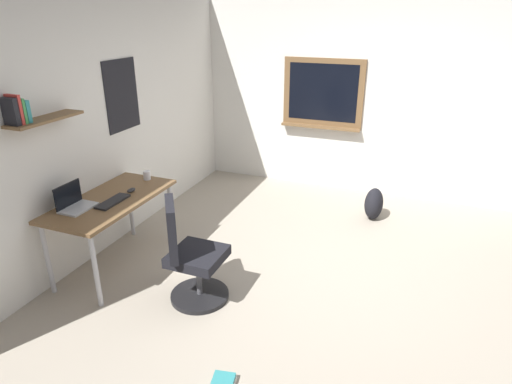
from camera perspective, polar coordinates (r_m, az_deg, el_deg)
name	(u,v)px	position (r m, az deg, el deg)	size (l,w,h in m)	color
ground_plane	(330,281)	(4.31, 9.56, -11.39)	(5.20, 5.20, 0.00)	#9E9384
wall_back	(102,124)	(4.81, -19.37, 8.33)	(5.00, 0.30, 2.60)	silver
wall_right	(376,99)	(6.11, 15.29, 11.62)	(0.22, 5.00, 2.60)	silver
desk	(111,206)	(4.41, -18.29, -1.73)	(1.31, 0.65, 0.73)	brown
office_chair	(190,259)	(3.85, -8.54, -8.57)	(0.56, 0.57, 0.95)	black
laptop	(74,203)	(4.26, -22.57, -1.30)	(0.31, 0.21, 0.23)	#ADAFB5
keyboard	(113,201)	(4.28, -18.13, -1.18)	(0.37, 0.13, 0.02)	black
computer_mouse	(131,190)	(4.47, -15.93, 0.24)	(0.10, 0.06, 0.03)	#262628
coffee_mug	(147,175)	(4.75, -14.01, 2.12)	(0.08, 0.08, 0.09)	silver
backpack	(374,204)	(5.54, 15.07, -1.48)	(0.32, 0.22, 0.39)	black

